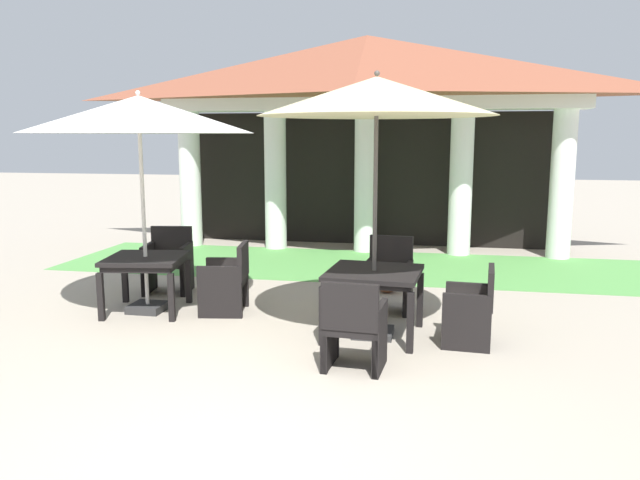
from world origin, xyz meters
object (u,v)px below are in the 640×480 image
Objects in this scene: patio_chair_near_foreground_south at (354,328)px; patio_chair_near_foreground_north at (389,278)px; patio_umbrella_near_foreground at (377,98)px; terracotta_urn at (387,280)px; patio_chair_mid_left_east at (227,280)px; patio_table_near_foreground at (374,279)px; patio_chair_mid_left_north at (168,262)px; patio_chair_near_foreground_east at (471,308)px; patio_table_mid_left at (146,264)px; patio_umbrella_mid_left at (139,115)px.

patio_chair_near_foreground_south is 0.94× the size of patio_chair_near_foreground_north.
patio_umbrella_near_foreground is 3.13m from terracotta_urn.
patio_umbrella_near_foreground reaches higher than patio_chair_mid_left_east.
patio_table_near_foreground reaches higher than terracotta_urn.
patio_chair_mid_left_north is 1.44m from patio_chair_mid_left_east.
patio_chair_mid_left_north reaches higher than patio_chair_near_foreground_east.
patio_table_near_foreground is 3.42m from patio_chair_mid_left_north.
patio_chair_mid_left_east is 2.37m from terracotta_urn.
patio_umbrella_near_foreground is 3.15× the size of patio_chair_mid_left_north.
patio_umbrella_near_foreground is at bearing -116.32° from patio_chair_mid_left_east.
patio_table_mid_left is at bearing 86.88° from patio_chair_near_foreground_east.
patio_chair_near_foreground_south is 3.81m from patio_umbrella_mid_left.
terracotta_urn is at bearing 92.94° from patio_chair_near_foreground_south.
patio_chair_near_foreground_east is 0.95× the size of patio_chair_near_foreground_south.
patio_chair_mid_left_east is (-2.00, -0.47, -0.02)m from patio_chair_near_foreground_north.
patio_chair_mid_left_east is at bearing 9.28° from patio_umbrella_mid_left.
patio_table_mid_left is at bearing -151.93° from terracotta_urn.
patio_table_near_foreground is at bearing -8.25° from patio_umbrella_mid_left.
patio_chair_near_foreground_south is 0.32× the size of patio_umbrella_mid_left.
patio_umbrella_mid_left is 6.52× the size of terracotta_urn.
patio_table_near_foreground is 2.03m from terracotta_urn.
patio_table_mid_left is at bearing 156.68° from patio_chair_near_foreground_south.
patio_table_mid_left is at bearing 15.86° from patio_chair_near_foreground_north.
patio_umbrella_mid_left is at bearing 86.88° from patio_chair_near_foreground_east.
patio_umbrella_mid_left is at bearing 90.00° from patio_chair_mid_left_north.
patio_chair_near_foreground_south is at bearing -27.34° from patio_table_mid_left.
patio_table_near_foreground is at bearing 86.42° from patio_umbrella_near_foreground.
terracotta_urn is at bearing 90.49° from patio_umbrella_near_foreground.
patio_chair_near_foreground_east is at bearing 134.92° from patio_chair_near_foreground_north.
patio_chair_mid_left_north is (-3.17, 0.38, 0.01)m from patio_chair_near_foreground_north.
patio_chair_near_foreground_south is (-0.07, -1.05, -2.19)m from patio_umbrella_near_foreground.
terracotta_urn is at bearing -80.34° from patio_chair_near_foreground_north.
patio_umbrella_near_foreground is at bearing 90.00° from patio_chair_near_foreground_north.
patio_umbrella_mid_left reaches higher than patio_chair_mid_left_east.
patio_chair_mid_left_north is 3.14m from terracotta_urn.
patio_chair_mid_left_north is at bearing 99.28° from patio_table_mid_left.
patio_chair_near_foreground_north reaches higher than terracotta_urn.
patio_umbrella_mid_left is (-3.00, -0.63, 2.03)m from patio_chair_near_foreground_north.
patio_table_near_foreground is 1.09m from patio_chair_near_foreground_east.
patio_umbrella_mid_left is 2.26m from patio_chair_mid_left_north.
patio_chair_near_foreground_east is 1.97× the size of terracotta_urn.
patio_chair_near_foreground_east is at bearing -4.02° from patio_table_near_foreground.
terracotta_urn is (-1.07, 2.05, -0.21)m from patio_chair_near_foreground_east.
patio_table_near_foreground reaches higher than patio_table_mid_left.
patio_umbrella_mid_left is at bearing -151.93° from terracotta_urn.
patio_chair_near_foreground_south is 1.01× the size of patio_chair_mid_left_east.
patio_table_mid_left is at bearing -135.00° from patio_umbrella_mid_left.
patio_chair_near_foreground_east is 0.96× the size of patio_chair_mid_left_east.
patio_chair_near_foreground_north is at bearing 11.84° from patio_umbrella_mid_left.
patio_chair_mid_left_north is at bearing 155.17° from patio_umbrella_near_foreground.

